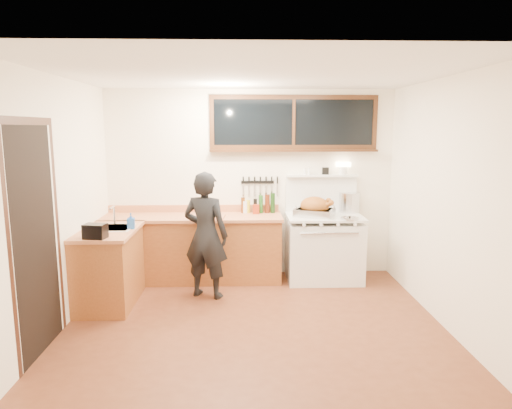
{
  "coord_description": "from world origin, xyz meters",
  "views": [
    {
      "loc": [
        -0.13,
        -4.64,
        2.07
      ],
      "look_at": [
        0.05,
        0.85,
        1.15
      ],
      "focal_mm": 32.0,
      "sensor_mm": 36.0,
      "label": 1
    }
  ],
  "objects_px": {
    "vintage_stove": "(324,246)",
    "cutting_board": "(208,214)",
    "roast_turkey": "(315,208)",
    "man": "(206,235)"
  },
  "relations": [
    {
      "from": "vintage_stove",
      "to": "cutting_board",
      "type": "height_order",
      "value": "vintage_stove"
    },
    {
      "from": "man",
      "to": "roast_turkey",
      "type": "bearing_deg",
      "value": 21.62
    },
    {
      "from": "man",
      "to": "roast_turkey",
      "type": "height_order",
      "value": "man"
    },
    {
      "from": "man",
      "to": "vintage_stove",
      "type": "bearing_deg",
      "value": 21.1
    },
    {
      "from": "cutting_board",
      "to": "man",
      "type": "bearing_deg",
      "value": -89.38
    },
    {
      "from": "roast_turkey",
      "to": "cutting_board",
      "type": "bearing_deg",
      "value": -177.48
    },
    {
      "from": "vintage_stove",
      "to": "roast_turkey",
      "type": "bearing_deg",
      "value": -164.39
    },
    {
      "from": "vintage_stove",
      "to": "cutting_board",
      "type": "bearing_deg",
      "value": -176.29
    },
    {
      "from": "cutting_board",
      "to": "roast_turkey",
      "type": "xyz_separation_m",
      "value": [
        1.43,
        0.06,
        0.05
      ]
    },
    {
      "from": "man",
      "to": "roast_turkey",
      "type": "xyz_separation_m",
      "value": [
        1.43,
        0.57,
        0.22
      ]
    }
  ]
}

